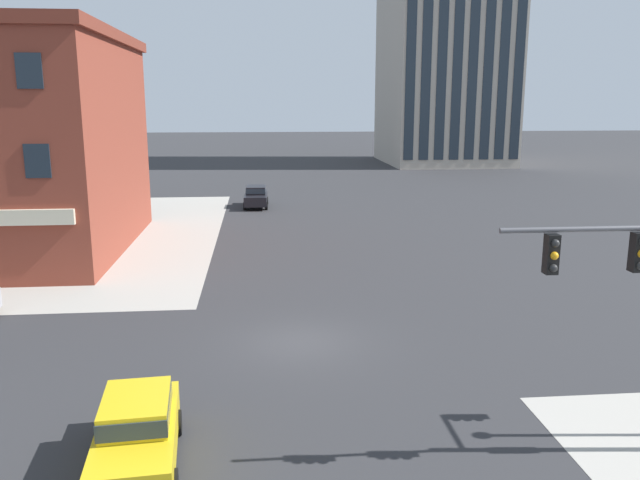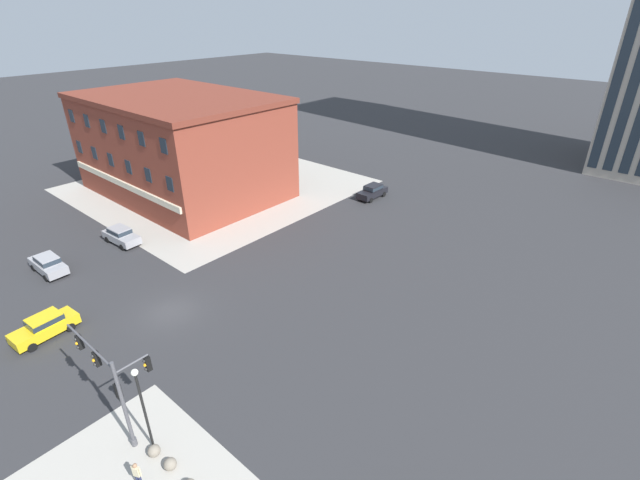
% 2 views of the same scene
% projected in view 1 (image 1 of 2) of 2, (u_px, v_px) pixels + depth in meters
% --- Properties ---
extents(ground_plane, '(320.00, 320.00, 0.00)m').
position_uv_depth(ground_plane, '(300.00, 342.00, 22.77)').
color(ground_plane, '#2D2D30').
extents(car_main_southbound_near, '(1.99, 4.45, 1.68)m').
position_uv_depth(car_main_southbound_near, '(256.00, 196.00, 51.65)').
color(car_main_southbound_near, black).
rests_on(car_main_southbound_near, ground).
extents(car_main_southbound_far, '(2.18, 4.54, 1.68)m').
position_uv_depth(car_main_southbound_far, '(137.00, 429.00, 14.86)').
color(car_main_southbound_far, gold).
rests_on(car_main_southbound_far, ground).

